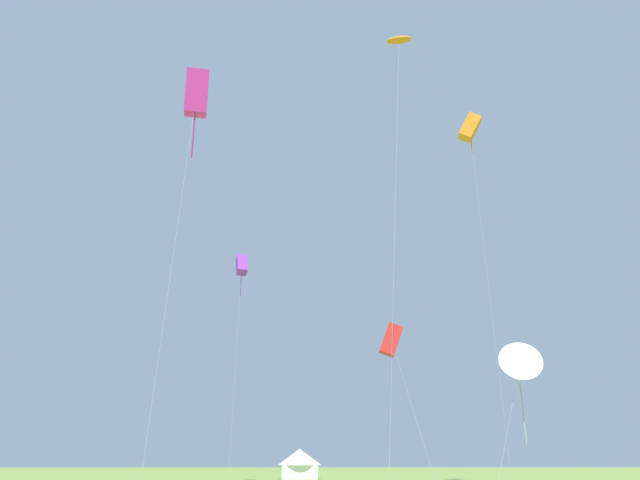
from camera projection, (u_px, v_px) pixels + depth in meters
name	position (u px, v px, depth m)	size (l,w,h in m)	color
kite_orange_parafoil	(399.00, 42.00, 46.86)	(3.44, 2.84, 32.74)	orange
kite_purple_box	(242.00, 265.00, 63.02)	(1.42, 1.96, 22.14)	purple
kite_white_delta	(519.00, 370.00, 32.26)	(3.78, 2.97, 7.94)	white
kite_magenta_box	(197.00, 94.00, 40.34)	(1.76, 3.47, 26.44)	#E02DA3
kite_orange_box	(470.00, 128.00, 61.94)	(2.66, 3.39, 35.28)	orange
kite_red_box	(391.00, 340.00, 44.33)	(3.41, 2.35, 11.51)	red
festival_tent_right	(300.00, 462.00, 71.86)	(5.16, 5.16, 3.36)	white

